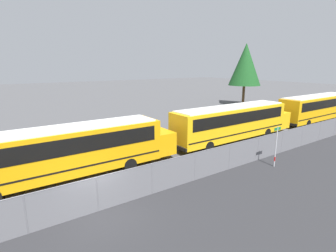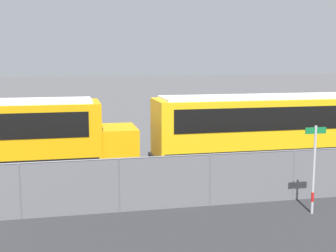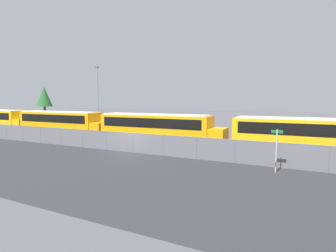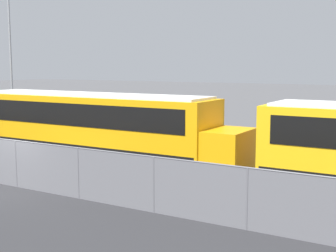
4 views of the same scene
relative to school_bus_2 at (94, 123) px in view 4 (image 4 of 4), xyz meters
The scene contains 4 objects.
ground_plane 4.97m from the school_bus_2, 89.36° to the right, with size 200.00×200.00×0.00m, color #4C4C4F.
fence 4.70m from the school_bus_2, 89.36° to the right, with size 84.28×0.07×1.77m.
school_bus_2 is the anchor object (origin of this frame).
light_pole 18.76m from the school_bus_2, 149.82° to the left, with size 0.60×0.24×10.04m.
Camera 4 is at (13.45, -11.75, 4.50)m, focal length 50.00 mm.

